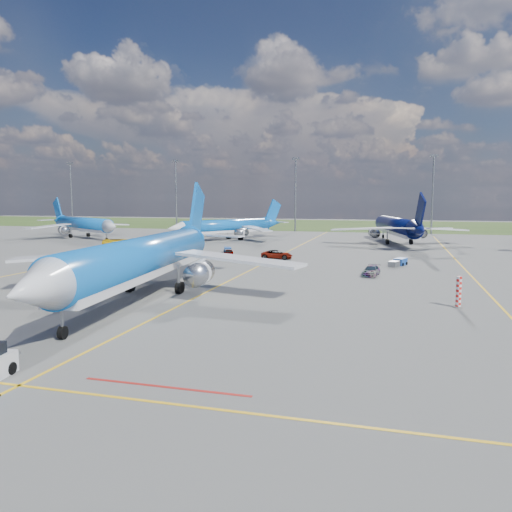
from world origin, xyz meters
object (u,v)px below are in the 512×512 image
(baggage_tug_c, at_px, (228,250))
(bg_jet_n, at_px, (396,243))
(main_airliner, at_px, (144,298))
(service_car_c, at_px, (371,271))
(bg_jet_nw, at_px, (84,238))
(warning_post, at_px, (459,292))
(service_car_a, at_px, (228,253))
(service_car_b, at_px, (277,255))
(apron_bus, at_px, (137,247))
(bg_jet_nnw, at_px, (227,240))
(baggage_tug_w, at_px, (398,262))

(baggage_tug_c, bearing_deg, bg_jet_n, 23.04)
(main_airliner, height_order, service_car_c, main_airliner)
(main_airliner, xyz_separation_m, baggage_tug_c, (-5.27, 42.66, 0.47))
(bg_jet_nw, bearing_deg, service_car_c, -89.09)
(warning_post, bearing_deg, service_car_a, 135.98)
(bg_jet_nw, height_order, baggage_tug_c, bg_jet_nw)
(service_car_c, bearing_deg, service_car_b, 146.68)
(bg_jet_n, xyz_separation_m, baggage_tug_c, (-30.69, -30.08, 0.47))
(main_airliner, relative_size, apron_bus, 3.91)
(main_airliner, distance_m, service_car_c, 31.08)
(bg_jet_n, relative_size, service_car_b, 7.95)
(main_airliner, bearing_deg, service_car_b, 74.93)
(bg_jet_nnw, xyz_separation_m, service_car_c, (37.09, -48.40, 0.67))
(main_airliner, relative_size, service_car_b, 8.72)
(service_car_c, bearing_deg, bg_jet_nw, 157.48)
(bg_jet_nw, relative_size, service_car_a, 10.57)
(bg_jet_n, relative_size, apron_bus, 3.56)
(warning_post, distance_m, baggage_tug_w, 29.51)
(warning_post, distance_m, baggage_tug_c, 53.11)
(bg_jet_n, relative_size, baggage_tug_c, 9.19)
(bg_jet_n, xyz_separation_m, baggage_tug_w, (0.31, -39.74, 0.50))
(baggage_tug_w, bearing_deg, baggage_tug_c, -175.41)
(apron_bus, relative_size, service_car_b, 2.23)
(service_car_c, bearing_deg, apron_bus, 173.25)
(service_car_a, relative_size, baggage_tug_c, 0.79)
(apron_bus, bearing_deg, baggage_tug_c, -83.67)
(warning_post, bearing_deg, bg_jet_nnw, 124.84)
(service_car_c, distance_m, baggage_tug_w, 11.81)
(main_airliner, distance_m, baggage_tug_w, 41.86)
(warning_post, xyz_separation_m, bg_jet_n, (-5.72, 68.74, -1.50))
(main_airliner, bearing_deg, baggage_tug_w, 45.97)
(warning_post, relative_size, apron_bus, 0.25)
(baggage_tug_c, bearing_deg, warning_post, -68.10)
(main_airliner, bearing_deg, apron_bus, 114.03)
(bg_jet_nw, xyz_separation_m, service_car_c, (75.26, -44.68, 0.67))
(bg_jet_nnw, relative_size, baggage_tug_c, 8.03)
(bg_jet_n, bearing_deg, baggage_tug_c, 31.11)
(bg_jet_nnw, distance_m, service_car_c, 60.98)
(bg_jet_n, relative_size, service_car_c, 9.27)
(service_car_c, bearing_deg, bg_jet_n, 94.55)
(bg_jet_nw, relative_size, bg_jet_nnw, 1.04)
(bg_jet_nnw, bearing_deg, service_car_a, -39.00)
(warning_post, relative_size, bg_jet_n, 0.07)
(service_car_b, bearing_deg, service_car_c, -134.92)
(warning_post, distance_m, main_airliner, 31.44)
(service_car_c, bearing_deg, baggage_tug_w, 80.76)
(warning_post, xyz_separation_m, bg_jet_nw, (-84.21, 62.41, -1.50))
(bg_jet_nw, xyz_separation_m, service_car_a, (49.69, -29.05, 0.63))
(bg_jet_n, xyz_separation_m, service_car_b, (-19.68, -36.45, 0.74))
(apron_bus, height_order, service_car_c, apron_bus)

